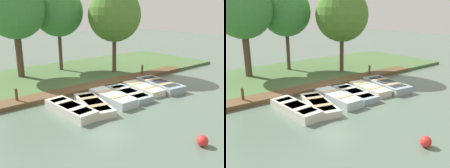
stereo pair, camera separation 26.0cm
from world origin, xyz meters
TOP-DOWN VIEW (x-y plane):
  - ground_plane at (0.00, 0.00)m, footprint 80.00×80.00m
  - shore_bank at (-5.00, 0.00)m, footprint 8.00×24.00m
  - dock_walkway at (-1.50, 0.00)m, footprint 1.10×15.43m
  - rowboat_0 at (1.02, -3.10)m, footprint 2.93×1.17m
  - rowboat_1 at (1.11, -1.90)m, footprint 3.11×1.66m
  - rowboat_2 at (0.98, -0.69)m, footprint 2.84×1.04m
  - rowboat_3 at (0.92, 0.54)m, footprint 2.93×1.23m
  - rowboat_4 at (0.78, 1.77)m, footprint 2.71×1.17m
  - rowboat_5 at (0.96, 2.99)m, footprint 3.20×1.65m
  - mooring_post_near at (-1.59, -4.57)m, footprint 0.13×0.13m
  - mooring_post_far at (-1.59, 4.12)m, footprint 0.13×0.13m
  - buoy at (6.29, -1.05)m, footprint 0.39×0.39m
  - park_tree_far_left at (-6.20, -2.68)m, footprint 3.79×3.79m
  - park_tree_left at (-6.32, 0.36)m, footprint 3.50×3.50m
  - park_tree_center at (-3.51, 3.18)m, footprint 3.68×3.68m

SIDE VIEW (x-z plane):
  - ground_plane at x=0.00m, z-range 0.00..0.00m
  - shore_bank at x=-5.00m, z-range 0.00..0.20m
  - dock_walkway at x=-1.50m, z-range 0.00..0.23m
  - rowboat_3 at x=0.92m, z-range 0.00..0.33m
  - rowboat_1 at x=1.11m, z-range 0.00..0.34m
  - rowboat_4 at x=0.78m, z-range 0.00..0.36m
  - buoy at x=6.29m, z-range 0.00..0.39m
  - rowboat_0 at x=1.02m, z-range 0.00..0.43m
  - rowboat_5 at x=0.96m, z-range 0.00..0.44m
  - rowboat_2 at x=0.98m, z-range 0.00..0.44m
  - mooring_post_near at x=-1.59m, z-range 0.00..0.85m
  - mooring_post_far at x=-1.59m, z-range 0.00..0.85m
  - park_tree_center at x=-3.51m, z-range 1.15..7.16m
  - park_tree_left at x=-6.32m, z-range 1.31..7.45m
  - park_tree_far_left at x=-6.20m, z-range 1.31..7.77m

